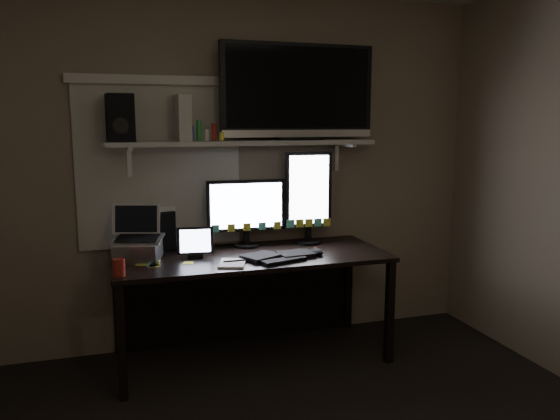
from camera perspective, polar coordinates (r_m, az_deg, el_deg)
name	(u,v)px	position (r m, az deg, el deg)	size (l,w,h in m)	color
back_wall	(238,172)	(3.93, -4.40, 3.99)	(3.60, 3.60, 0.00)	#716551
window_blinds	(160,167)	(3.82, -12.44, 4.41)	(1.10, 0.02, 1.10)	beige
desk	(247,275)	(3.81, -3.42, -6.82)	(1.80, 0.75, 0.73)	black
wall_shelf	(243,143)	(3.74, -3.84, 7.04)	(1.80, 0.35, 0.03)	#AAAAA5
monitor_landscape	(246,213)	(3.84, -3.56, -0.29)	(0.56, 0.06, 0.49)	black
monitor_portrait	(308,197)	(3.93, 2.98, 1.36)	(0.34, 0.06, 0.68)	black
keyboard	(278,256)	(3.56, -0.17, -4.79)	(0.47, 0.18, 0.03)	black
mouse	(317,252)	(3.65, 3.87, -4.36)	(0.07, 0.12, 0.04)	black
notepad	(232,263)	(3.42, -5.00, -5.57)	(0.16, 0.22, 0.01)	silver
tablet	(195,243)	(3.58, -8.89, -3.38)	(0.23, 0.10, 0.20)	black
file_sorter	(157,230)	(3.81, -12.70, -2.08)	(0.23, 0.10, 0.29)	black
laptop	(137,234)	(3.56, -14.68, -2.45)	(0.31, 0.25, 0.35)	silver
cup	(119,267)	(3.27, -16.47, -5.78)	(0.07, 0.07, 0.10)	maroon
sticky_notes	(165,263)	(3.51, -11.91, -5.42)	(0.28, 0.20, 0.00)	yellow
tv	(298,92)	(3.86, 1.86, 12.22)	(1.10, 0.20, 0.66)	black
game_console	(183,118)	(3.69, -10.13, 9.45)	(0.08, 0.25, 0.30)	#BBB5A9
speaker	(120,118)	(3.64, -16.38, 9.22)	(0.16, 0.20, 0.30)	black
bottles	(203,131)	(3.63, -8.08, 8.17)	(0.20, 0.05, 0.13)	#A50F0C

